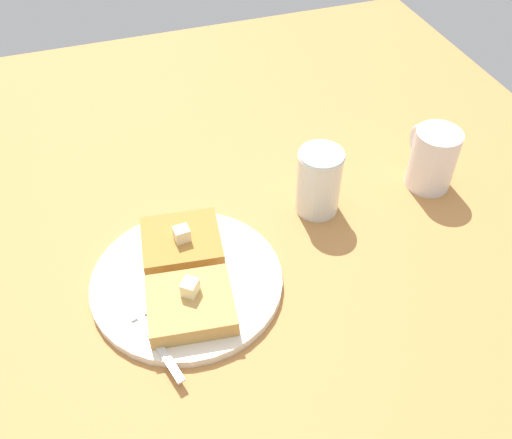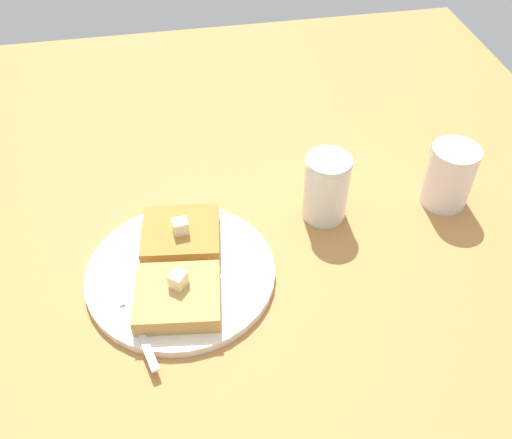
% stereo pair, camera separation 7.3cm
% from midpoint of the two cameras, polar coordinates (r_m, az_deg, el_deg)
% --- Properties ---
extents(table_surface, '(1.26, 1.26, 0.03)m').
position_cam_midpoint_polar(table_surface, '(0.77, -8.06, -4.15)').
color(table_surface, '#B2783E').
rests_on(table_surface, ground).
extents(plate, '(0.24, 0.24, 0.01)m').
position_cam_midpoint_polar(plate, '(0.72, -9.83, -6.22)').
color(plate, silver).
rests_on(plate, table_surface).
extents(toast_slice_left, '(0.10, 0.11, 0.02)m').
position_cam_midpoint_polar(toast_slice_left, '(0.68, -9.68, -8.60)').
color(toast_slice_left, tan).
rests_on(toast_slice_left, plate).
extents(toast_slice_middle, '(0.10, 0.11, 0.02)m').
position_cam_midpoint_polar(toast_slice_middle, '(0.74, -10.27, -2.42)').
color(toast_slice_middle, '#AF7733').
rests_on(toast_slice_middle, plate).
extents(butter_pat_primary, '(0.03, 0.03, 0.02)m').
position_cam_midpoint_polar(butter_pat_primary, '(0.67, -9.77, -6.90)').
color(butter_pat_primary, beige).
rests_on(butter_pat_primary, toast_slice_left).
extents(butter_pat_secondary, '(0.02, 0.02, 0.02)m').
position_cam_midpoint_polar(butter_pat_secondary, '(0.72, -10.31, -1.61)').
color(butter_pat_secondary, beige).
rests_on(butter_pat_secondary, toast_slice_middle).
extents(fork, '(0.16, 0.06, 0.00)m').
position_cam_midpoint_polar(fork, '(0.68, -14.19, -10.16)').
color(fork, silver).
rests_on(fork, plate).
extents(syrup_jar, '(0.06, 0.06, 0.10)m').
position_cam_midpoint_polar(syrup_jar, '(0.78, 3.64, 3.52)').
color(syrup_jar, '#5C230E').
rests_on(syrup_jar, table_surface).
extents(coffee_mug, '(0.10, 0.07, 0.09)m').
position_cam_midpoint_polar(coffee_mug, '(0.85, 14.89, 5.84)').
color(coffee_mug, silver).
rests_on(coffee_mug, table_surface).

